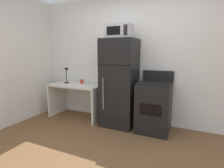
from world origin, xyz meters
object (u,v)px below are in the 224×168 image
at_px(coffee_mug, 82,82).
at_px(oven_range, 154,106).
at_px(desk_lamp, 67,73).
at_px(refrigerator, 120,83).
at_px(desk, 77,94).
at_px(microwave, 119,31).

relative_size(coffee_mug, oven_range, 0.09).
bearing_deg(oven_range, coffee_mug, 175.78).
bearing_deg(desk_lamp, refrigerator, -1.37).
distance_m(desk_lamp, refrigerator, 1.32).
height_order(desk, desk_lamp, desk_lamp).
xyz_separation_m(coffee_mug, microwave, (0.97, -0.14, 1.03)).
bearing_deg(microwave, desk, 179.00).
bearing_deg(coffee_mug, oven_range, -4.22).
xyz_separation_m(desk, microwave, (1.03, -0.02, 1.30)).
height_order(desk, oven_range, oven_range).
xyz_separation_m(desk_lamp, microwave, (1.32, -0.05, 0.84)).
bearing_deg(coffee_mug, desk, -114.35).
bearing_deg(microwave, coffee_mug, 171.70).
distance_m(refrigerator, oven_range, 0.79).
bearing_deg(desk, microwave, -1.00).
bearing_deg(desk_lamp, desk, -6.88).
bearing_deg(refrigerator, desk, -179.82).
bearing_deg(coffee_mug, microwave, -8.30).
distance_m(desk, microwave, 1.66).
bearing_deg(desk_lamp, oven_range, -0.96).
xyz_separation_m(desk, coffee_mug, (0.06, 0.12, 0.27)).
bearing_deg(microwave, oven_range, 1.61).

